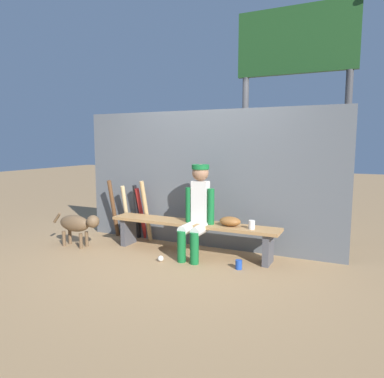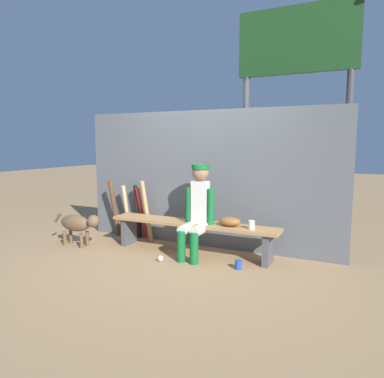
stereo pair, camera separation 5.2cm
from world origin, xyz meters
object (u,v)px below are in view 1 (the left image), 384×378
Objects in this scene: bat_aluminum_red at (141,213)px; baseball_glove at (230,221)px; scoreboard at (299,69)px; bat_aluminum_black at (137,212)px; bat_wood_natural at (126,212)px; dugout_bench at (192,229)px; player_seated at (197,208)px; bat_wood_dark at (114,209)px; cup_on_ground at (239,265)px; baseball at (161,259)px; dog at (78,224)px; bat_wood_tan at (146,211)px; cup_on_bench at (252,225)px.

baseball_glove is at bearing -11.55° from bat_aluminum_red.
bat_aluminum_red is 3.22m from scoreboard.
bat_wood_natural is (-0.17, -0.04, -0.01)m from bat_aluminum_black.
dugout_bench is 1.96× the size of player_seated.
player_seated is 1.25m from bat_aluminum_red.
player_seated is 1.32m from bat_aluminum_black.
player_seated is at bearing -20.29° from bat_aluminum_red.
bat_wood_dark is (-0.39, -0.07, 0.03)m from bat_aluminum_black.
baseball_glove is 2.55× the size of cup_on_ground.
player_seated reaches higher than baseball.
baseball is (1.28, -0.73, -0.43)m from bat_wood_dark.
bat_aluminum_black is at bearing 163.98° from dugout_bench.
bat_aluminum_black is (-0.08, -0.00, 0.02)m from bat_aluminum_red.
bat_aluminum_red is 0.96m from dog.
baseball_glove is 1.43m from bat_wood_tan.
baseball_glove is (0.42, 0.10, -0.16)m from player_seated.
cup_on_bench reaches higher than dugout_bench.
bat_aluminum_black is at bearing 138.15° from baseball.
dugout_bench is at bearing -12.08° from bat_wood_natural.
dugout_bench is 21.71× the size of cup_on_ground.
cup_on_bench is 2.51m from dog.
bat_wood_dark is at bearing -157.08° from scoreboard.
cup_on_ground is (1.80, -0.65, -0.35)m from bat_aluminum_red.
bat_aluminum_red is 0.22× the size of scoreboard.
bat_wood_dark is at bearing 173.17° from baseball_glove.
dugout_bench reaches higher than cup_on_ground.
cup_on_ground is at bearing -14.10° from bat_wood_dark.
bat_wood_tan reaches higher than dog.
scoreboard reaches higher than baseball_glove.
cup_on_ground is at bearing -19.78° from bat_aluminum_red.
bat_wood_tan is (-1.42, 0.22, -0.03)m from baseball_glove.
cup_on_bench is (0.30, -0.05, -0.01)m from baseball_glove.
cup_on_ground is (1.65, -0.55, -0.42)m from bat_wood_tan.
bat_wood_tan is 8.61× the size of cup_on_ground.
bat_wood_dark is 8.46× the size of cup_on_bench.
bat_wood_tan is 1.06m from baseball.
player_seated is at bearing -18.93° from bat_aluminum_black.
player_seated is 2.62m from scoreboard.
dog is at bearing -147.23° from scoreboard.
bat_wood_dark is 2.37m from cup_on_ground.
cup_on_bench is at bearing -3.37° from dugout_bench.
scoreboard is at bearing 22.92° from bat_wood_dark.
baseball is 0.09× the size of dog.
baseball_glove reaches higher than dog.
bat_wood_natural is (-1.28, 0.27, 0.08)m from dugout_bench.
bat_wood_dark reaches higher than dugout_bench.
scoreboard is at bearing 24.91° from bat_aluminum_black.
player_seated is at bearing -12.13° from bat_wood_dark.
scoreboard is 4.42× the size of dog.
baseball_glove is at bearing -10.90° from bat_aluminum_black.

